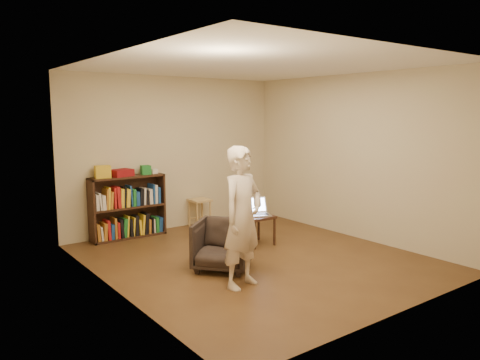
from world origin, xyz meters
TOP-DOWN VIEW (x-y plane):
  - floor at (0.00, 0.00)m, footprint 4.50×4.50m
  - ceiling at (0.00, 0.00)m, footprint 4.50×4.50m
  - wall_back at (0.00, 2.25)m, footprint 4.00×0.00m
  - wall_left at (-2.00, 0.00)m, footprint 0.00×4.50m
  - wall_right at (2.00, 0.00)m, footprint 0.00×4.50m
  - bookshelf at (-0.95, 2.09)m, footprint 1.20×0.30m
  - box_yellow at (-1.34, 2.09)m, footprint 0.26×0.21m
  - red_cloth at (-1.04, 2.09)m, footprint 0.38×0.31m
  - box_green at (-0.62, 2.08)m, footprint 0.17×0.17m
  - box_white at (-0.47, 2.10)m, footprint 0.10×0.10m
  - stool at (0.36, 2.03)m, footprint 0.34×0.34m
  - armchair at (-0.61, -0.09)m, footprint 0.97×0.97m
  - side_table at (0.46, 0.54)m, footprint 0.44×0.44m
  - laptop at (0.50, 0.59)m, footprint 0.48×0.48m
  - person at (-0.76, -0.72)m, footprint 0.67×0.53m

SIDE VIEW (x-z plane):
  - floor at x=0.00m, z-range 0.00..0.00m
  - armchair at x=-0.61m, z-range 0.00..0.63m
  - side_table at x=0.46m, z-range 0.15..0.60m
  - stool at x=0.36m, z-range 0.15..0.64m
  - bookshelf at x=-0.95m, z-range -0.06..0.94m
  - laptop at x=0.50m, z-range 0.38..0.63m
  - person at x=-0.76m, z-range 0.00..1.62m
  - box_white at x=-0.47m, z-range 1.00..1.08m
  - red_cloth at x=-1.04m, z-range 1.00..1.11m
  - box_green at x=-0.62m, z-range 1.00..1.15m
  - box_yellow at x=-1.34m, z-range 1.00..1.19m
  - wall_back at x=0.00m, z-range -0.70..3.30m
  - wall_left at x=-2.00m, z-range -0.95..3.55m
  - wall_right at x=2.00m, z-range -0.95..3.55m
  - ceiling at x=0.00m, z-range 2.60..2.60m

